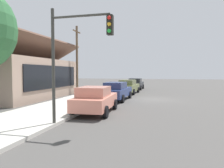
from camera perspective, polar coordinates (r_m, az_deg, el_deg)
The scene contains 10 objects.
ground_plane at distance 19.08m, azimuth 10.55°, elevation -4.15°, with size 120.00×120.00×0.00m, color #4C4947.
sidewalk_curb at distance 20.20m, azimuth -5.54°, elevation -3.48°, with size 60.00×4.20×0.16m, color beige.
car_coral at distance 12.41m, azimuth -4.56°, elevation -4.25°, with size 4.42×2.20×1.59m.
car_navy at distance 18.04m, azimuth 1.27°, elevation -1.91°, with size 4.88×2.06×1.59m.
car_olive at distance 23.72m, azimuth 4.51°, elevation -0.70°, with size 4.80×2.13×1.59m.
car_charcoal at distance 29.87m, azimuth 6.54°, elevation 0.08°, with size 4.48×2.04×1.59m.
storefront_building at distance 21.64m, azimuth -23.28°, elevation 1.73°, with size 11.33×6.86×5.52m.
traffic_light_main at distance 9.12m, azimuth -10.08°, elevation 9.89°, with size 0.37×2.79×5.20m.
utility_pole_wooden at distance 23.36m, azimuth -9.60°, elevation 6.85°, with size 1.80×0.24×7.50m.
fire_hydrant_red at distance 19.53m, azimuth -1.88°, elevation -2.46°, with size 0.22×0.22×0.71m.
Camera 1 is at (-18.89, -1.16, 2.42)m, focal length 33.26 mm.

